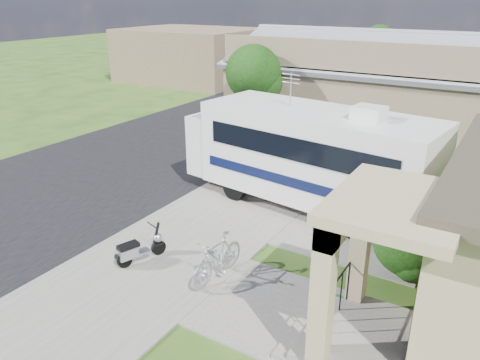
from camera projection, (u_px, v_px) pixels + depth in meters
The scene contains 18 objects.
ground at pixel (207, 259), 12.38m from camera, with size 120.00×120.00×0.00m, color #214312.
street_slab at pixel (200, 131), 23.93m from camera, with size 9.00×80.00×0.02m, color black.
sidewalk_slab at pixel (318, 151), 20.78m from camera, with size 4.00×80.00×0.06m, color #64615A.
driveway_slab at pixel (324, 209), 15.21m from camera, with size 7.00×6.00×0.05m, color #64615A.
walk_slab at pixel (294, 317), 10.13m from camera, with size 4.00×3.00×0.05m, color #64615A.
warehouse at pixel (371, 94), 22.72m from camera, with size 12.50×8.40×5.04m.
distant_bldg_far at pixel (191, 55), 37.30m from camera, with size 10.00×8.00×4.00m, color brown.
distant_bldg_near at pixel (281, 48), 46.00m from camera, with size 8.00×7.00×3.20m, color brown.
street_tree_a at pixel (256, 76), 20.14m from camera, with size 2.44×2.40×4.58m.
street_tree_b at pixel (338, 50), 28.02m from camera, with size 2.44×2.40×4.73m.
street_tree_c at pixel (380, 43), 35.26m from camera, with size 2.44×2.40×4.42m.
motorhome at pixel (308, 153), 14.88m from camera, with size 8.52×3.65×4.23m.
shrub at pixel (414, 237), 10.97m from camera, with size 1.95×1.86×2.39m.
scooter at pixel (138, 249), 12.01m from camera, with size 0.71×1.38×0.93m.
bicycle at pixel (218, 260), 11.28m from camera, with size 0.53×1.87×1.12m, color #ABA9B1.
pickup_truck at pixel (258, 108), 25.08m from camera, with size 2.82×6.12×1.70m, color silver.
van at pixel (304, 85), 31.37m from camera, with size 2.27×5.58×1.62m, color silver.
garden_hose at pixel (335, 303), 10.48m from camera, with size 0.39×0.39×0.17m, color #167019.
Camera 1 is at (6.33, -8.70, 6.54)m, focal length 35.00 mm.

